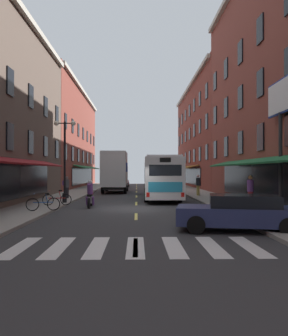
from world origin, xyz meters
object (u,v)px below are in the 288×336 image
Objects in this scene: billboard_sign at (280,112)px; street_lamp_twin at (65,157)px; box_truck at (115,172)px; sedan_mid at (122,182)px; sedan_near at (240,212)px; bicycle_mid at (43,204)px; transit_bus at (161,177)px; motorcycle_rider at (90,196)px; bicycle_near at (57,199)px; pedestrian_near at (67,186)px; pedestrian_mid at (250,190)px; pedestrian_far at (198,185)px.

street_lamp_twin is at bearing 153.75° from billboard_sign.
box_truck is 11.50m from sedan_mid.
sedan_near is 2.78× the size of bicycle_mid.
bicycle_mid is (-6.77, -9.71, -1.21)m from transit_bus.
box_truck is at bearing -90.60° from sedan_mid.
sedan_mid is 2.19× the size of motorcycle_rider.
sedan_mid reaches higher than bicycle_near.
sedan_mid is 2.67× the size of bicycle_near.
motorcycle_rider is at bearing -91.62° from sedan_mid.
pedestrian_near is at bearing -109.93° from box_truck.
motorcycle_rider is 1.15× the size of pedestrian_mid.
pedestrian_near is (-2.54, 5.40, 0.31)m from motorcycle_rider.
pedestrian_mid reaches higher than pedestrian_far.
billboard_sign is at bearing -65.11° from transit_bus.
pedestrian_far is at bearing 39.01° from bicycle_near.
sedan_mid is at bearing 78.22° from pedestrian_mid.
sedan_mid is (-9.11, 29.60, -4.33)m from billboard_sign.
pedestrian_near is at bearing 99.80° from street_lamp_twin.
pedestrian_mid is at bearing 75.53° from pedestrian_near.
sedan_mid is 2.53× the size of pedestrian_mid.
bicycle_mid is at bearing -91.71° from street_lamp_twin.
motorcycle_rider is at bearing 54.50° from bicycle_mid.
street_lamp_twin is (0.07, 1.76, 2.60)m from bicycle_near.
street_lamp_twin reaches higher than sedan_near.
transit_bus is at bearing 114.89° from billboard_sign.
pedestrian_near is 0.96× the size of pedestrian_far.
box_truck is at bearing 81.16° from bicycle_mid.
billboard_sign is at bearing -18.83° from bicycle_near.
sedan_mid is 25.72m from bicycle_near.
motorcycle_rider is (-4.74, -6.86, -1.00)m from transit_bus.
box_truck reaches higher than motorcycle_rider.
sedan_mid is at bearing 84.00° from bicycle_near.
billboard_sign reaches higher than motorcycle_rider.
bicycle_mid is at bearing 173.91° from billboard_sign.
bicycle_near is 3.14m from street_lamp_twin.
box_truck is 3.35× the size of motorcycle_rider.
bicycle_near is at bearing 144.94° from pedestrian_mid.
sedan_mid is at bearing 83.73° from street_lamp_twin.
street_lamp_twin reaches higher than pedestrian_near.
transit_bus is 3.52m from pedestrian_far.
pedestrian_near is (-3.14, -8.67, -1.05)m from box_truck.
box_truck is 1.49× the size of sedan_near.
billboard_sign is at bearing 51.55° from sedan_near.
box_truck is at bearing 90.17° from pedestrian_mid.
pedestrian_near is (-0.57, 5.49, 0.52)m from bicycle_near.
sedan_mid reaches higher than sedan_near.
box_truck reaches higher than sedan_near.
pedestrian_mid is 11.77m from street_lamp_twin.
sedan_near is at bearing -128.45° from billboard_sign.
street_lamp_twin is at bearing 88.29° from bicycle_mid.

